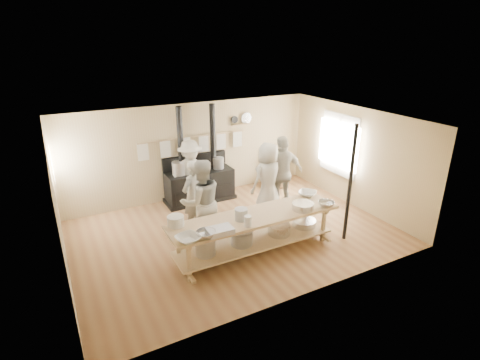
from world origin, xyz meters
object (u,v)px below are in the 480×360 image
object	(u,v)px
prep_table	(254,230)
cook_far_left	(193,197)
roasting_pan	(220,231)
chair	(278,177)
cook_left	(202,202)
cook_center	(268,179)
cook_by_window	(191,173)
cook_right	(282,173)
stove	(199,182)

from	to	relation	value
prep_table	cook_far_left	distance (m)	1.67
prep_table	roasting_pan	size ratio (longest dim) A/B	7.48
chair	cook_left	bearing A→B (deg)	-137.51
cook_center	cook_by_window	distance (m)	2.03
prep_table	roasting_pan	xyz separation A→B (m)	(-0.93, -0.33, 0.38)
cook_far_left	cook_right	xyz separation A→B (m)	(2.46, 0.09, 0.11)
stove	chair	xyz separation A→B (m)	(2.48, -0.15, -0.23)
cook_by_window	roasting_pan	bearing A→B (deg)	-104.61
prep_table	chair	xyz separation A→B (m)	(2.49, 2.87, -0.23)
cook_left	cook_center	world-z (taller)	cook_left
stove	cook_left	size ratio (longest dim) A/B	1.38
cook_far_left	chair	size ratio (longest dim) A/B	1.71
prep_table	roasting_pan	distance (m)	1.06
chair	roasting_pan	distance (m)	4.72
cook_left	cook_center	xyz separation A→B (m)	(2.02, 0.59, -0.03)
roasting_pan	cook_center	bearing A→B (deg)	40.23
cook_center	chair	world-z (taller)	cook_center
stove	cook_center	size ratio (longest dim) A/B	1.42
prep_table	cook_by_window	size ratio (longest dim) A/B	2.04
chair	roasting_pan	bearing A→B (deg)	-125.35
cook_by_window	chair	distance (m)	2.83
chair	roasting_pan	xyz separation A→B (m)	(-3.41, -3.20, 0.61)
cook_center	cook_by_window	bearing A→B (deg)	-50.89
cook_far_left	cook_right	bearing A→B (deg)	153.92
cook_far_left	cook_left	xyz separation A→B (m)	(-0.01, -0.54, 0.09)
cook_by_window	cook_left	bearing A→B (deg)	-107.39
cook_left	cook_by_window	distance (m)	2.00
cook_left	roasting_pan	world-z (taller)	cook_left
stove	roasting_pan	xyz separation A→B (m)	(-0.93, -3.35, 0.38)
stove	cook_center	bearing A→B (deg)	-50.64
cook_far_left	cook_by_window	bearing A→B (deg)	-137.14
stove	cook_center	xyz separation A→B (m)	(1.24, -1.51, 0.39)
prep_table	cook_right	distance (m)	2.33
cook_center	roasting_pan	xyz separation A→B (m)	(-2.17, -1.83, -0.01)
prep_table	cook_center	world-z (taller)	cook_center
prep_table	chair	size ratio (longest dim) A/B	3.60
stove	chair	size ratio (longest dim) A/B	2.60
prep_table	cook_right	bearing A→B (deg)	42.21
roasting_pan	cook_far_left	bearing A→B (deg)	84.78
chair	roasting_pan	size ratio (longest dim) A/B	2.08
cook_left	chair	size ratio (longest dim) A/B	1.89
cook_left	cook_far_left	bearing A→B (deg)	-88.25
prep_table	cook_left	xyz separation A→B (m)	(-0.77, 0.91, 0.42)
cook_by_window	chair	bearing A→B (deg)	-2.71
cook_center	prep_table	bearing A→B (deg)	41.02
cook_far_left	cook_left	size ratio (longest dim) A/B	0.90
stove	cook_far_left	size ratio (longest dim) A/B	1.52
cook_far_left	chair	distance (m)	3.59
cook_left	cook_right	xyz separation A→B (m)	(2.46, 0.62, 0.02)
cook_right	cook_far_left	bearing A→B (deg)	8.10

